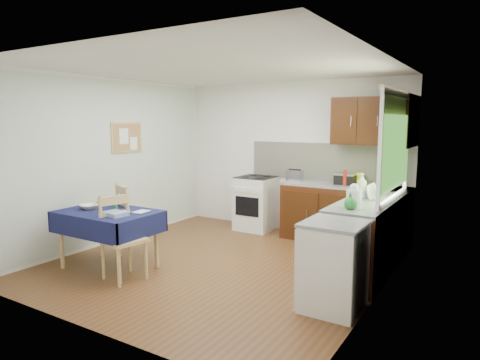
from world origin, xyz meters
The scene contains 33 objects.
floor centered at (0.00, 0.00, 0.00)m, with size 4.20×4.20×0.00m, color #4B3314.
ceiling centered at (0.00, 0.00, 2.50)m, with size 4.00×4.20×0.02m, color silver.
wall_back centered at (0.00, 2.10, 1.25)m, with size 4.00×0.02×2.50m, color white.
wall_front centered at (0.00, -2.10, 1.25)m, with size 4.00×0.02×2.50m, color white.
wall_left centered at (-2.00, 0.00, 1.25)m, with size 0.02×4.20×2.50m, color silver.
wall_right centered at (2.00, 0.00, 1.25)m, with size 0.02×4.20×2.50m, color white.
base_cabinets centered at (1.36, 1.26, 0.43)m, with size 1.90×2.30×0.86m.
worktop_back centered at (1.05, 1.80, 0.88)m, with size 1.90×0.60×0.04m, color slate.
worktop_right centered at (1.70, 0.65, 0.88)m, with size 0.60×1.70×0.04m, color slate.
worktop_corner centered at (1.70, 1.80, 0.88)m, with size 0.60×0.60×0.04m, color slate.
splashback centered at (0.65, 2.08, 1.20)m, with size 2.70×0.02×0.60m, color beige.
upper_cabinets centered at (1.52, 1.80, 1.85)m, with size 1.20×0.85×0.70m.
stove centered at (-0.50, 1.80, 0.46)m, with size 0.60×0.61×0.92m.
window centered at (1.97, 0.70, 1.65)m, with size 0.04×1.48×1.26m.
fridge centered at (1.70, -0.55, 0.44)m, with size 0.58×0.60×0.89m.
corkboard centered at (-1.97, 0.30, 1.60)m, with size 0.04×0.62×0.47m.
dining_table centered at (-1.11, -0.89, 0.63)m, with size 1.22×0.83×0.74m.
chair_far centered at (-1.14, -0.43, 0.54)m, with size 0.59×0.59×1.02m.
chair_near centered at (-0.71, -1.04, 0.53)m, with size 0.53×0.53×1.00m.
toaster centered at (0.22, 1.78, 0.99)m, with size 0.25×0.15×0.19m.
sandwich_press centered at (1.04, 1.82, 0.98)m, with size 0.30×0.26×0.17m.
sauce_bottle centered at (1.07, 1.70, 1.02)m, with size 0.05×0.05×0.24m, color #B1200E.
yellow_packet centered at (1.22, 1.94, 0.99)m, with size 0.13×0.09×0.17m, color yellow.
dish_rack centered at (1.70, 0.80, 0.92)m, with size 0.39×0.30×0.19m.
kettle centered at (1.68, 0.11, 1.02)m, with size 0.16×0.16×0.28m.
cup centered at (1.33, 1.74, 0.94)m, with size 0.11×0.11×0.09m, color white.
soap_bottle_a centered at (1.59, 0.73, 1.06)m, with size 0.12×0.12×0.32m, color white.
soap_bottle_b centered at (1.64, 0.91, 0.99)m, with size 0.08×0.08×0.18m, color #1D63AA.
soap_bottle_c centered at (1.67, 0.04, 0.99)m, with size 0.15×0.15×0.19m, color #23812D.
plate_bowl centered at (-1.40, -0.91, 0.77)m, with size 0.24×0.24×0.06m, color beige.
book centered at (-0.77, -0.74, 0.75)m, with size 0.15×0.20×0.02m, color white.
spice_jar centered at (-1.06, -0.80, 0.79)m, with size 0.05×0.05×0.10m, color #248726.
tea_towel centered at (-0.82, -1.02, 0.76)m, with size 0.27×0.21×0.05m, color #274291.
Camera 1 is at (3.03, -4.47, 1.86)m, focal length 32.00 mm.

